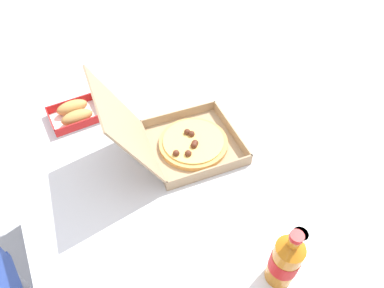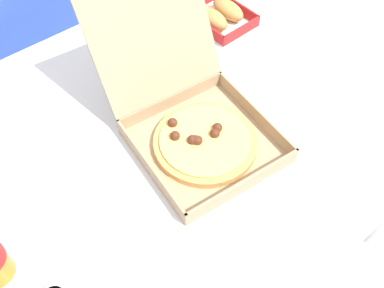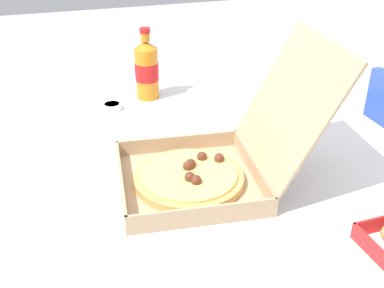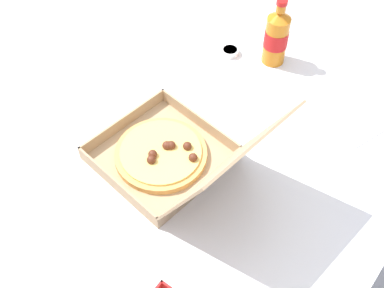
{
  "view_description": "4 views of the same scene",
  "coord_description": "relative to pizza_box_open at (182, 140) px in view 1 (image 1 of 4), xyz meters",
  "views": [
    {
      "loc": [
        -0.66,
        0.28,
        1.61
      ],
      "look_at": [
        0.05,
        -0.1,
        0.74
      ],
      "focal_mm": 31.07,
      "sensor_mm": 36.0,
      "label": 1
    },
    {
      "loc": [
        -0.38,
        -0.58,
        1.57
      ],
      "look_at": [
        0.03,
        -0.09,
        0.74
      ],
      "focal_mm": 41.0,
      "sensor_mm": 36.0,
      "label": 2
    },
    {
      "loc": [
        0.91,
        -0.37,
        1.32
      ],
      "look_at": [
        -0.01,
        -0.08,
        0.79
      ],
      "focal_mm": 44.14,
      "sensor_mm": 36.0,
      "label": 3
    },
    {
      "loc": [
        0.63,
        0.46,
        1.77
      ],
      "look_at": [
        -0.01,
        -0.05,
        0.77
      ],
      "focal_mm": 45.65,
      "sensor_mm": 36.0,
      "label": 4
    }
  ],
  "objects": [
    {
      "name": "ground_plane",
      "position": [
        -0.06,
        0.06,
        -0.77
      ],
      "size": [
        10.0,
        10.0,
        0.0
      ],
      "primitive_type": "plane",
      "color": "#B2B2B7"
    },
    {
      "name": "dining_table",
      "position": [
        -0.06,
        0.06,
        -0.12
      ],
      "size": [
        1.38,
        1.0,
        0.73
      ],
      "color": "white",
      "rests_on": "ground_plane"
    },
    {
      "name": "pizza_box_open",
      "position": [
        0.0,
        0.0,
        0.0
      ],
      "size": [
        0.35,
        0.48,
        0.32
      ],
      "color": "tan",
      "rests_on": "dining_table"
    },
    {
      "name": "bread_side_box",
      "position": [
        0.34,
        0.29,
        -0.02
      ],
      "size": [
        0.16,
        0.19,
        0.06
      ],
      "color": "white",
      "rests_on": "dining_table"
    },
    {
      "name": "cola_bottle",
      "position": [
        -0.52,
        -0.02,
        0.05
      ],
      "size": [
        0.07,
        0.07,
        0.22
      ],
      "color": "orange",
      "rests_on": "dining_table"
    },
    {
      "name": "dipping_sauce_cup",
      "position": [
        -0.46,
        -0.15,
        -0.04
      ],
      "size": [
        0.06,
        0.06,
        0.02
      ],
      "color": "white",
      "rests_on": "dining_table"
    }
  ]
}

